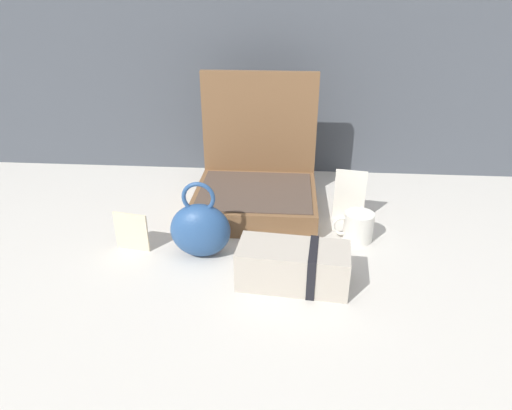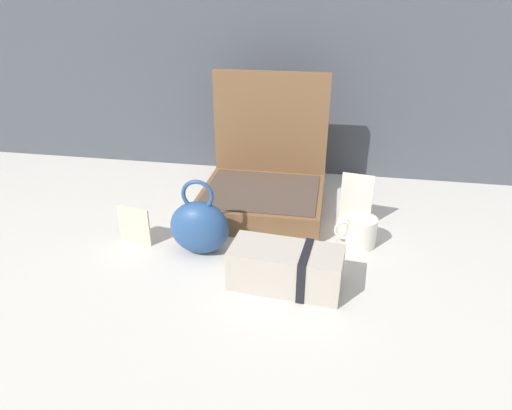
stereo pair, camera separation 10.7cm
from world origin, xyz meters
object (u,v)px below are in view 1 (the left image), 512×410
(open_suitcase, at_px, (256,182))
(teal_pouch_handbag, at_px, (200,229))
(poster_card_right, at_px, (350,195))
(cream_toiletry_bag, at_px, (294,266))
(coffee_mug, at_px, (358,227))
(info_card_left, at_px, (132,232))

(open_suitcase, xyz_separation_m, teal_pouch_handbag, (-0.13, -0.31, -0.01))
(teal_pouch_handbag, bearing_deg, open_suitcase, 67.49)
(poster_card_right, bearing_deg, cream_toiletry_bag, -106.22)
(coffee_mug, bearing_deg, poster_card_right, 96.05)
(coffee_mug, bearing_deg, cream_toiletry_bag, -128.93)
(open_suitcase, xyz_separation_m, poster_card_right, (0.29, -0.07, -0.00))
(cream_toiletry_bag, bearing_deg, teal_pouch_handbag, 156.16)
(open_suitcase, xyz_separation_m, info_card_left, (-0.32, -0.29, -0.03))
(open_suitcase, distance_m, teal_pouch_handbag, 0.33)
(coffee_mug, relative_size, info_card_left, 1.06)
(info_card_left, height_order, poster_card_right, poster_card_right)
(poster_card_right, bearing_deg, teal_pouch_handbag, -140.84)
(poster_card_right, bearing_deg, coffee_mug, -74.36)
(open_suitcase, bearing_deg, poster_card_right, -13.28)
(open_suitcase, relative_size, cream_toiletry_bag, 1.49)
(teal_pouch_handbag, height_order, cream_toiletry_bag, teal_pouch_handbag)
(cream_toiletry_bag, distance_m, coffee_mug, 0.29)
(open_suitcase, xyz_separation_m, coffee_mug, (0.31, -0.19, -0.04))
(open_suitcase, distance_m, coffee_mug, 0.36)
(open_suitcase, height_order, teal_pouch_handbag, open_suitcase)
(teal_pouch_handbag, distance_m, info_card_left, 0.20)
(teal_pouch_handbag, bearing_deg, cream_toiletry_bag, -23.84)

